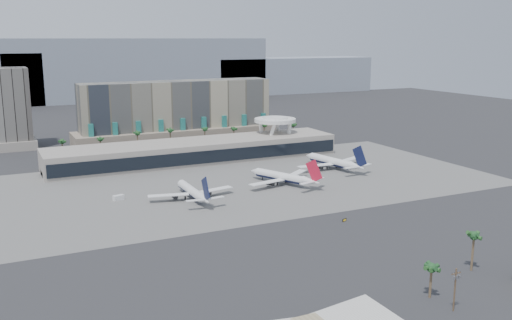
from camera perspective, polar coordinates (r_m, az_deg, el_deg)
name	(u,v)px	position (r m, az deg, el deg)	size (l,w,h in m)	color
ground	(286,212)	(236.87, 3.01, -5.21)	(900.00, 900.00, 0.00)	#232326
apron_pad	(233,182)	(284.51, -2.29, -2.23)	(260.00, 130.00, 0.06)	#5B5B59
mountain_ridge	(113,74)	(683.38, -14.15, 8.34)	(680.00, 60.00, 70.00)	gray
hotel	(177,118)	(394.86, -7.86, 4.19)	(140.00, 30.00, 42.00)	#9E947A
office_tower	(9,113)	(401.43, -23.50, 4.31)	(30.00, 30.00, 52.00)	black
terminal	(196,150)	(332.98, -6.04, 0.97)	(170.00, 32.50, 14.50)	#A39A8F
saucer_structure	(275,123)	(358.19, 1.91, 3.76)	(26.00, 26.00, 21.89)	white
palm_row	(187,134)	(367.24, -6.87, 2.63)	(157.80, 2.80, 13.10)	brown
utility_pole	(455,286)	(160.71, 19.31, -11.80)	(3.20, 0.85, 12.00)	#4C3826
airliner_left	(192,191)	(255.44, -6.39, -3.14)	(39.86, 40.98, 14.16)	white
airliner_centre	(283,177)	(279.56, 2.72, -1.69)	(39.67, 40.84, 15.11)	white
airliner_right	(333,162)	(315.11, 7.72, -0.16)	(44.40, 46.11, 16.06)	white
service_vehicle_a	(118,198)	(260.19, -13.59, -3.68)	(4.66, 2.28, 2.28)	silver
service_vehicle_b	(290,180)	(285.67, 3.39, -1.98)	(3.95, 2.26, 2.03)	white
taxiway_sign	(344,220)	(227.34, 8.83, -5.95)	(2.29, 1.09, 1.06)	black
near_palm_a	(431,273)	(166.49, 17.13, -10.70)	(6.00, 6.00, 10.19)	brown
near_palm_b	(474,240)	(188.21, 20.94, -7.50)	(6.00, 6.00, 12.70)	brown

